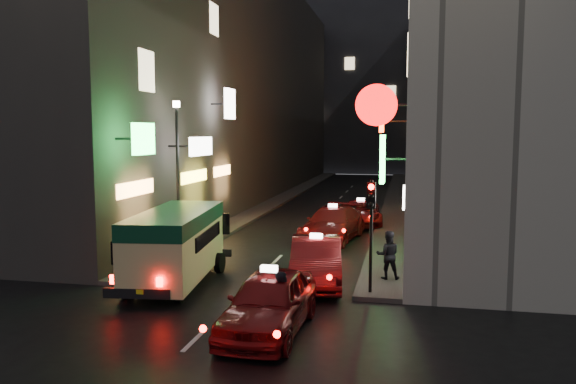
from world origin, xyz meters
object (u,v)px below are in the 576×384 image
Objects in this scene: pedestrian_crossing at (283,299)px; lamp_post at (178,166)px; traffic_light at (371,212)px; minibus at (176,238)px; taxi_near at (269,297)px.

pedestrian_crossing is 0.30× the size of lamp_post.
minibus is at bearing 178.18° from traffic_light.
lamp_post is (-8.20, 4.53, 1.04)m from traffic_light.
minibus is 0.97× the size of lamp_post.
lamp_post is (-1.74, 4.32, 2.14)m from minibus.
taxi_near reaches higher than pedestrian_crossing.
traffic_light is at bearing -1.82° from minibus.
pedestrian_crossing is 0.53× the size of traffic_light.
traffic_light is 0.56× the size of lamp_post.
traffic_light is (2.34, 3.55, 1.77)m from taxi_near.
pedestrian_crossing is (4.52, -3.93, -0.65)m from minibus.
taxi_near is 3.12× the size of pedestrian_crossing.
lamp_post is (-5.86, 8.08, 2.81)m from taxi_near.
traffic_light is (1.93, 3.73, 1.76)m from pedestrian_crossing.
lamp_post reaches higher than taxi_near.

